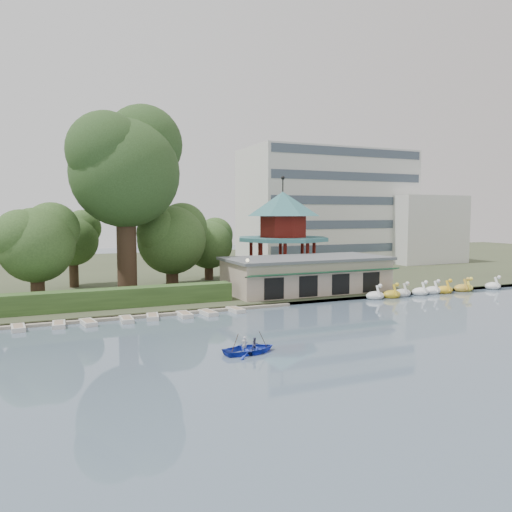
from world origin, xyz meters
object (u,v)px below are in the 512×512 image
dock (113,318)px  pavilion (283,227)px  boathouse (306,274)px  big_tree (126,163)px  rowboat_with_passengers (250,345)px

dock → pavilion: (24.00, 14.80, 7.36)m
boathouse → big_tree: size_ratio=0.89×
dock → pavilion: pavilion is taller
dock → big_tree: size_ratio=1.63×
dock → big_tree: bearing=74.0°
boathouse → pavilion: 11.43m
big_tree → boathouse: bearing=-18.3°
pavilion → rowboat_with_passengers: size_ratio=2.56×
big_tree → rowboat_with_passengers: 29.49m
dock → rowboat_with_passengers: size_ratio=6.46×
pavilion → rowboat_with_passengers: pavilion is taller
big_tree → pavilion: bearing=10.4°
dock → rowboat_with_passengers: (6.77, -14.65, 0.40)m
dock → rowboat_with_passengers: rowboat_with_passengers is taller
pavilion → big_tree: size_ratio=0.65×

